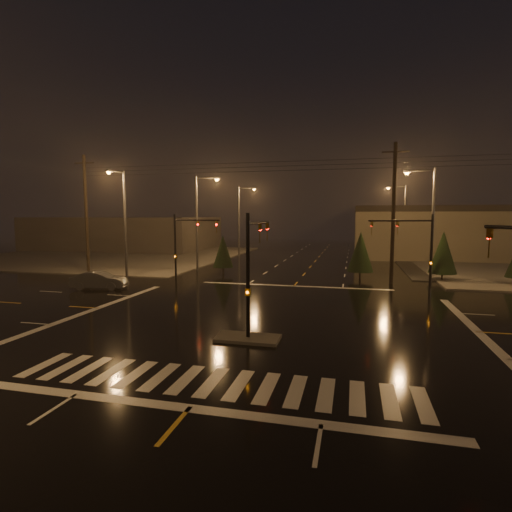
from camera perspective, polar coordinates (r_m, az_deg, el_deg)
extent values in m
plane|color=black|center=(23.11, 1.44, -8.94)|extent=(140.00, 140.00, 0.00)
cube|color=#494641|center=(62.68, -19.99, 0.10)|extent=(36.00, 36.00, 0.12)
cube|color=#494641|center=(19.35, -1.14, -11.65)|extent=(3.00, 1.60, 0.15)
cube|color=beige|center=(14.89, -6.34, -17.44)|extent=(15.00, 2.60, 0.01)
cube|color=beige|center=(13.21, -9.52, -20.66)|extent=(16.00, 0.50, 0.01)
cube|color=beige|center=(33.70, 5.45, -4.28)|extent=(16.00, 0.50, 0.01)
cube|color=#3C3634|center=(75.27, -18.16, 3.14)|extent=(30.00, 18.00, 5.60)
cylinder|color=black|center=(18.68, -1.16, -3.06)|extent=(0.18, 0.18, 6.00)
cylinder|color=black|center=(20.65, 0.44, 4.75)|extent=(0.12, 4.50, 0.12)
imported|color=#594707|center=(22.62, 1.62, 4.71)|extent=(0.16, 0.20, 1.00)
cube|color=#594707|center=(18.80, -1.16, -5.17)|extent=(0.25, 0.18, 0.35)
cylinder|color=black|center=(32.97, 23.74, 0.29)|extent=(0.18, 0.18, 6.00)
cylinder|color=black|center=(31.67, 19.98, 4.76)|extent=(4.74, 1.82, 0.12)
imported|color=#594707|center=(30.74, 16.20, 4.76)|extent=(0.24, 0.22, 1.00)
cube|color=#594707|center=(33.04, 23.69, -0.92)|extent=(0.25, 0.18, 0.35)
cylinder|color=black|center=(35.87, -11.46, 1.06)|extent=(0.18, 0.18, 6.00)
cylinder|color=black|center=(34.03, -8.56, 5.08)|extent=(4.74, 1.82, 0.12)
imported|color=#594707|center=(32.56, -5.62, 5.00)|extent=(0.24, 0.22, 1.00)
cube|color=#594707|center=(35.94, -11.44, -0.05)|extent=(0.25, 0.18, 0.35)
imported|color=#594707|center=(15.56, 30.40, 3.45)|extent=(0.22, 0.24, 1.00)
cylinder|color=#38383A|center=(43.04, -8.46, 4.55)|extent=(0.24, 0.24, 10.00)
cylinder|color=#38383A|center=(42.77, -7.04, 11.00)|extent=(2.40, 0.14, 0.14)
cube|color=#38383A|center=(42.39, -5.62, 10.99)|extent=(0.70, 0.30, 0.18)
sphere|color=orange|center=(42.38, -5.62, 10.82)|extent=(0.32, 0.32, 0.32)
cylinder|color=#38383A|center=(58.16, -2.48, 4.90)|extent=(0.24, 0.24, 10.00)
cylinder|color=#38383A|center=(57.97, -1.34, 9.65)|extent=(2.40, 0.14, 0.14)
cube|color=#38383A|center=(57.69, -0.27, 9.62)|extent=(0.70, 0.30, 0.18)
sphere|color=orange|center=(57.68, -0.27, 9.49)|extent=(0.32, 0.32, 0.32)
cylinder|color=#38383A|center=(38.44, 23.92, 3.98)|extent=(0.24, 0.24, 10.00)
cylinder|color=#38383A|center=(38.44, 22.42, 11.21)|extent=(2.40, 0.14, 0.14)
cube|color=#38383A|center=(38.30, 20.76, 11.21)|extent=(0.70, 0.30, 0.18)
sphere|color=orange|center=(38.28, 20.76, 11.02)|extent=(0.32, 0.32, 0.32)
cylinder|color=#38383A|center=(58.24, 20.48, 4.55)|extent=(0.24, 0.24, 10.00)
cylinder|color=#38383A|center=(58.24, 19.46, 9.31)|extent=(2.40, 0.14, 0.14)
cube|color=#38383A|center=(58.14, 18.36, 9.30)|extent=(0.70, 0.30, 0.18)
sphere|color=orange|center=(58.13, 18.36, 9.17)|extent=(0.32, 0.32, 0.32)
cylinder|color=#38383A|center=(39.28, -18.19, 4.21)|extent=(0.24, 0.24, 10.00)
cylinder|color=#38383A|center=(38.46, -19.38, 11.31)|extent=(0.14, 2.40, 0.14)
cube|color=#38383A|center=(37.54, -20.31, 11.35)|extent=(0.30, 0.70, 0.18)
sphere|color=orange|center=(37.53, -20.30, 11.15)|extent=(0.32, 0.32, 0.32)
cylinder|color=black|center=(44.73, -23.09, 5.47)|extent=(0.32, 0.32, 12.00)
cube|color=black|center=(45.04, -23.36, 12.10)|extent=(2.20, 0.12, 0.12)
cylinder|color=black|center=(35.98, 19.03, 5.66)|extent=(0.32, 0.32, 12.00)
cube|color=black|center=(36.38, 19.31, 13.88)|extent=(2.20, 0.12, 0.12)
cylinder|color=black|center=(39.87, 25.02, -2.74)|extent=(0.18, 0.18, 0.70)
cone|color=black|center=(39.62, 25.16, 0.50)|extent=(2.44, 2.44, 3.82)
cylinder|color=black|center=(40.55, -4.71, -2.08)|extent=(0.18, 0.18, 0.70)
cone|color=black|center=(40.33, -4.73, 0.69)|extent=(2.07, 2.07, 3.23)
cylinder|color=black|center=(38.46, 14.62, -2.67)|extent=(0.18, 0.18, 0.70)
cone|color=black|center=(38.21, 14.71, 0.60)|extent=(2.38, 2.38, 3.71)
imported|color=#4F5155|center=(34.45, -21.47, -3.24)|extent=(4.55, 2.38, 1.43)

